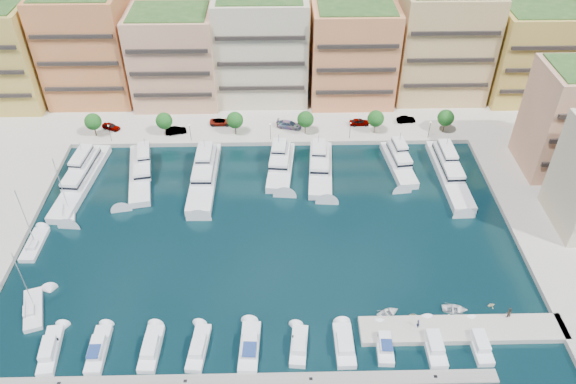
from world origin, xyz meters
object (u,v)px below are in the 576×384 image
(lamppost_2, at_px, (270,129))
(tender_3, at_px, (491,305))
(cruiser_4, at_px, (250,347))
(cruiser_9, at_px, (479,343))
(car_5, at_px, (406,119))
(cruiser_5, at_px, (299,346))
(tender_2, at_px, (455,309))
(tree_4, at_px, (376,119))
(tender_0, at_px, (388,313))
(person_0, at_px, (418,324))
(lamppost_1, at_px, (190,130))
(yacht_3, at_px, (281,164))
(tree_0, at_px, (93,122))
(person_1, at_px, (509,312))
(tree_5, at_px, (446,118))
(car_2, at_px, (221,122))
(car_1, at_px, (176,130))
(yacht_6, at_px, (449,170))
(tree_1, at_px, (164,121))
(yacht_0, at_px, (82,177))
(cruiser_7, at_px, (384,345))
(car_4, at_px, (359,122))
(tree_2, at_px, (235,120))
(lamppost_0, at_px, (109,130))
(tender_1, at_px, (414,315))
(car_3, at_px, (289,125))
(cruiser_0, at_px, (50,351))
(yacht_2, at_px, (204,173))
(cruiser_2, at_px, (151,349))
(car_0, at_px, (111,126))
(sailboat_0, at_px, (33,310))
(cruiser_8, at_px, (433,344))
(cruiser_6, at_px, (344,345))
(yacht_5, at_px, (398,161))
(cruiser_1, at_px, (98,350))
(tree_3, at_px, (305,119))
(sailboat_1, at_px, (35,245))
(cruiser_3, at_px, (199,348))
(lamppost_4, at_px, (430,127))

(lamppost_2, bearing_deg, tender_3, -53.35)
(cruiser_4, relative_size, cruiser_9, 1.15)
(cruiser_9, distance_m, car_5, 62.46)
(cruiser_5, distance_m, tender_2, 26.20)
(tree_4, xyz_separation_m, tender_2, (5.82, -51.44, -4.32))
(tender_0, height_order, person_0, person_0)
(lamppost_1, distance_m, lamppost_2, 18.00)
(tree_4, relative_size, yacht_3, 0.33)
(tender_2, distance_m, tender_3, 6.22)
(tree_0, bearing_deg, tender_0, -41.37)
(tender_0, height_order, person_1, person_1)
(tree_4, bearing_deg, tree_0, 180.00)
(tree_5, xyz_separation_m, car_2, (-51.74, 4.24, -3.03))
(lamppost_2, bearing_deg, car_1, 172.42)
(yacht_6, relative_size, cruiser_9, 2.98)
(tree_1, height_order, tree_4, same)
(yacht_0, xyz_separation_m, cruiser_7, (56.46, -42.15, -0.64))
(tree_1, height_order, car_4, tree_1)
(tree_2, relative_size, lamppost_1, 1.35)
(lamppost_0, distance_m, lamppost_2, 36.00)
(lamppost_1, height_order, car_2, lamppost_1)
(tender_3, bearing_deg, car_5, -10.92)
(tree_4, relative_size, tender_1, 3.80)
(car_3, relative_size, person_0, 3.55)
(car_2, bearing_deg, tender_0, -151.93)
(tree_5, height_order, cruiser_0, tree_5)
(yacht_2, relative_size, cruiser_2, 2.81)
(yacht_3, distance_m, car_0, 42.04)
(tree_5, relative_size, lamppost_0, 1.35)
(cruiser_2, xyz_separation_m, sailboat_0, (-20.29, 7.97, -0.23))
(cruiser_8, xyz_separation_m, tender_0, (-5.87, 6.13, -0.16))
(tree_5, distance_m, tender_2, 52.62)
(cruiser_9, height_order, car_5, car_5)
(tree_2, distance_m, cruiser_6, 61.37)
(yacht_5, relative_size, cruiser_1, 1.91)
(tender_1, bearing_deg, tender_3, -69.54)
(yacht_0, bearing_deg, tender_3, -24.82)
(car_4, bearing_deg, lamppost_2, 103.69)
(cruiser_8, relative_size, car_5, 1.91)
(tree_3, relative_size, sailboat_0, 0.43)
(cruiser_2, xyz_separation_m, person_0, (40.68, 2.86, 1.27))
(tree_2, xyz_separation_m, lamppost_2, (8.00, -2.30, -0.92))
(cruiser_1, distance_m, sailboat_1, 28.63)
(cruiser_3, bearing_deg, sailboat_1, 144.50)
(cruiser_1, distance_m, person_1, 63.32)
(lamppost_4, xyz_separation_m, cruiser_0, (-68.82, -55.80, -3.28))
(tree_2, distance_m, tender_0, 58.73)
(tree_4, relative_size, yacht_2, 0.24)
(lamppost_4, height_order, cruiser_8, lamppost_4)
(cruiser_6, bearing_deg, car_1, 119.44)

